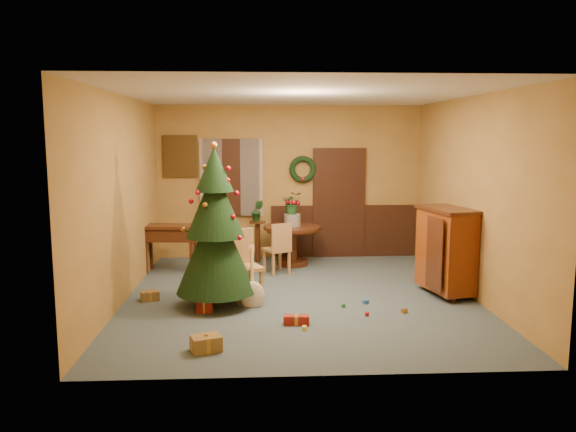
{
  "coord_description": "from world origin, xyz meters",
  "views": [
    {
      "loc": [
        -0.59,
        -7.94,
        2.33
      ],
      "look_at": [
        -0.15,
        0.4,
        1.13
      ],
      "focal_mm": 35.0,
      "sensor_mm": 36.0,
      "label": 1
    }
  ],
  "objects": [
    {
      "name": "gift_d",
      "position": [
        -0.13,
        -1.22,
        0.06
      ],
      "size": [
        0.33,
        0.15,
        0.11
      ],
      "color": "maroon",
      "rests_on": "floor"
    },
    {
      "name": "christmas_tree",
      "position": [
        -1.18,
        -0.38,
        1.07
      ],
      "size": [
        1.09,
        1.09,
        2.25
      ],
      "color": "#382111",
      "rests_on": "floor"
    },
    {
      "name": "toy_b",
      "position": [
        0.56,
        -0.56,
        0.03
      ],
      "size": [
        0.06,
        0.06,
        0.06
      ],
      "primitive_type": "sphere",
      "color": "#238129",
      "rests_on": "floor"
    },
    {
      "name": "sideboard",
      "position": [
        2.15,
        -0.01,
        0.69
      ],
      "size": [
        0.74,
        1.1,
        1.3
      ],
      "color": "#4F1809",
      "rests_on": "floor"
    },
    {
      "name": "toy_c",
      "position": [
        -0.05,
        -1.44,
        0.03
      ],
      "size": [
        0.06,
        0.08,
        0.05
      ],
      "primitive_type": "cube",
      "rotation": [
        0.0,
        0.0,
        1.47
      ],
      "color": "gold",
      "rests_on": "floor"
    },
    {
      "name": "gift_c",
      "position": [
        -2.15,
        -0.09,
        0.07
      ],
      "size": [
        0.29,
        0.24,
        0.14
      ],
      "color": "brown",
      "rests_on": "floor"
    },
    {
      "name": "gift_a",
      "position": [
        -1.17,
        -2.04,
        0.08
      ],
      "size": [
        0.38,
        0.32,
        0.17
      ],
      "color": "brown",
      "rests_on": "floor"
    },
    {
      "name": "dining_table",
      "position": [
        0.02,
        2.03,
        0.5
      ],
      "size": [
        1.04,
        1.04,
        0.72
      ],
      "color": "#33170B",
      "rests_on": "floor"
    },
    {
      "name": "toy_a",
      "position": [
        0.9,
        -0.41,
        0.03
      ],
      "size": [
        0.09,
        0.08,
        0.05
      ],
      "primitive_type": "cube",
      "rotation": [
        0.0,
        0.0,
        0.46
      ],
      "color": "#2863AE",
      "rests_on": "floor"
    },
    {
      "name": "centerpiece_plant",
      "position": [
        0.02,
        2.03,
        1.14
      ],
      "size": [
        0.36,
        0.31,
        0.4
      ],
      "primitive_type": "imported",
      "color": "#1E4C23",
      "rests_on": "urn"
    },
    {
      "name": "guitar",
      "position": [
        -0.69,
        -0.48,
        0.41
      ],
      "size": [
        0.5,
        0.61,
        0.8
      ],
      "primitive_type": null,
      "rotation": [
        -0.49,
        0.0,
        0.33
      ],
      "color": "#F4E3CB",
      "rests_on": "floor"
    },
    {
      "name": "writing_desk",
      "position": [
        -2.11,
        1.61,
        0.62
      ],
      "size": [
        0.96,
        0.53,
        0.82
      ],
      "color": "#33170B",
      "rests_on": "floor"
    },
    {
      "name": "room_envelope",
      "position": [
        0.21,
        2.7,
        1.12
      ],
      "size": [
        5.5,
        5.5,
        5.5
      ],
      "color": "#3D4E59",
      "rests_on": "ground"
    },
    {
      "name": "stand_plant",
      "position": [
        -0.61,
        2.29,
        0.96
      ],
      "size": [
        0.22,
        0.18,
        0.4
      ],
      "primitive_type": "imported",
      "rotation": [
        0.0,
        0.0,
        -0.01
      ],
      "color": "#19471E",
      "rests_on": "plant_stand"
    },
    {
      "name": "gift_b",
      "position": [
        -1.32,
        -0.65,
        0.1
      ],
      "size": [
        0.2,
        0.2,
        0.2
      ],
      "color": "maroon",
      "rests_on": "floor"
    },
    {
      "name": "plant_stand",
      "position": [
        -0.61,
        2.29,
        0.48
      ],
      "size": [
        0.3,
        0.3,
        0.77
      ],
      "color": "#33170B",
      "rests_on": "floor"
    },
    {
      "name": "toy_d",
      "position": [
        0.81,
        -0.95,
        0.03
      ],
      "size": [
        0.06,
        0.06,
        0.06
      ],
      "primitive_type": "sphere",
      "color": "red",
      "rests_on": "floor"
    },
    {
      "name": "chair_far",
      "position": [
        -0.26,
        1.36,
        0.47
      ],
      "size": [
        0.51,
        0.51,
        0.88
      ],
      "color": "#AB8244",
      "rests_on": "floor"
    },
    {
      "name": "chair_near",
      "position": [
        -0.82,
        -0.05,
        0.54
      ],
      "size": [
        0.58,
        0.58,
        1.0
      ],
      "color": "#AB8244",
      "rests_on": "floor"
    },
    {
      "name": "toy_e",
      "position": [
        1.33,
        -0.85,
        0.03
      ],
      "size": [
        0.09,
        0.08,
        0.05
      ],
      "primitive_type": "cube",
      "rotation": [
        0.0,
        0.0,
        0.5
      ],
      "color": "orange",
      "rests_on": "floor"
    },
    {
      "name": "urn",
      "position": [
        0.02,
        2.03,
        0.83
      ],
      "size": [
        0.3,
        0.3,
        0.22
      ],
      "primitive_type": "cylinder",
      "color": "slate",
      "rests_on": "dining_table"
    }
  ]
}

